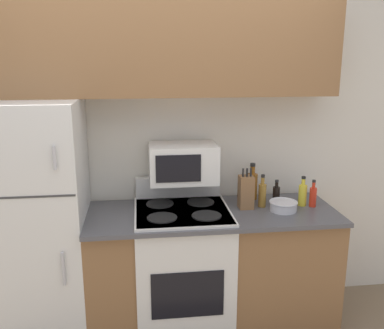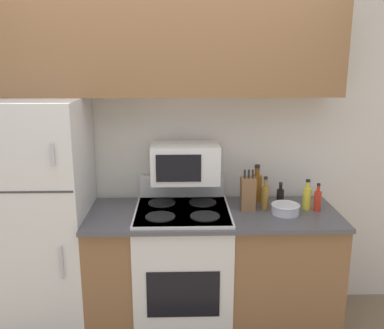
{
  "view_description": "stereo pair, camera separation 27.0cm",
  "coord_description": "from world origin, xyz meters",
  "px_view_note": "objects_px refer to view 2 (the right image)",
  "views": [
    {
      "loc": [
        -0.19,
        -2.5,
        1.95
      ],
      "look_at": [
        0.16,
        0.28,
        1.24
      ],
      "focal_mm": 40.0,
      "sensor_mm": 36.0,
      "label": 1
    },
    {
      "loc": [
        0.08,
        -2.52,
        1.95
      ],
      "look_at": [
        0.16,
        0.28,
        1.24
      ],
      "focal_mm": 40.0,
      "sensor_mm": 36.0,
      "label": 2
    }
  ],
  "objects_px": {
    "bottle_whiskey": "(257,187)",
    "bottle_soy_sauce": "(280,197)",
    "bottle_vinegar": "(265,196)",
    "bottle_cooking_spray": "(307,198)",
    "knife_block": "(248,193)",
    "stove": "(183,267)",
    "refrigerator": "(44,219)",
    "bowl": "(285,209)",
    "bottle_hot_sauce": "(318,200)",
    "microwave": "(185,163)"
  },
  "relations": [
    {
      "from": "knife_block",
      "to": "bottle_cooking_spray",
      "type": "bearing_deg",
      "value": -0.06
    },
    {
      "from": "stove",
      "to": "bottle_hot_sauce",
      "type": "relative_size",
      "value": 5.33
    },
    {
      "from": "knife_block",
      "to": "bottle_whiskey",
      "type": "bearing_deg",
      "value": 63.37
    },
    {
      "from": "refrigerator",
      "to": "bottle_cooking_spray",
      "type": "relative_size",
      "value": 7.64
    },
    {
      "from": "refrigerator",
      "to": "stove",
      "type": "xyz_separation_m",
      "value": [
        0.97,
        -0.02,
        -0.37
      ]
    },
    {
      "from": "knife_block",
      "to": "stove",
      "type": "bearing_deg",
      "value": -175.09
    },
    {
      "from": "bottle_soy_sauce",
      "to": "bottle_vinegar",
      "type": "bearing_deg",
      "value": -155.97
    },
    {
      "from": "bottle_cooking_spray",
      "to": "knife_block",
      "type": "bearing_deg",
      "value": 179.94
    },
    {
      "from": "stove",
      "to": "bottle_whiskey",
      "type": "height_order",
      "value": "bottle_whiskey"
    },
    {
      "from": "bottle_whiskey",
      "to": "bottle_cooking_spray",
      "type": "bearing_deg",
      "value": -30.55
    },
    {
      "from": "bowl",
      "to": "bottle_hot_sauce",
      "type": "distance_m",
      "value": 0.25
    },
    {
      "from": "bottle_vinegar",
      "to": "microwave",
      "type": "bearing_deg",
      "value": 170.17
    },
    {
      "from": "microwave",
      "to": "bowl",
      "type": "distance_m",
      "value": 0.77
    },
    {
      "from": "stove",
      "to": "knife_block",
      "type": "relative_size",
      "value": 3.59
    },
    {
      "from": "bowl",
      "to": "bottle_whiskey",
      "type": "height_order",
      "value": "bottle_whiskey"
    },
    {
      "from": "bottle_vinegar",
      "to": "bottle_cooking_spray",
      "type": "bearing_deg",
      "value": -2.42
    },
    {
      "from": "knife_block",
      "to": "bottle_cooking_spray",
      "type": "distance_m",
      "value": 0.42
    },
    {
      "from": "bottle_whiskey",
      "to": "bottle_soy_sauce",
      "type": "bearing_deg",
      "value": -39.62
    },
    {
      "from": "bottle_hot_sauce",
      "to": "refrigerator",
      "type": "bearing_deg",
      "value": 179.64
    },
    {
      "from": "bottle_whiskey",
      "to": "bottle_soy_sauce",
      "type": "relative_size",
      "value": 1.56
    },
    {
      "from": "bottle_vinegar",
      "to": "bottle_hot_sauce",
      "type": "relative_size",
      "value": 1.2
    },
    {
      "from": "stove",
      "to": "knife_block",
      "type": "bearing_deg",
      "value": 4.91
    },
    {
      "from": "stove",
      "to": "bottle_soy_sauce",
      "type": "bearing_deg",
      "value": 8.57
    },
    {
      "from": "bottle_whiskey",
      "to": "bottle_soy_sauce",
      "type": "distance_m",
      "value": 0.2
    },
    {
      "from": "stove",
      "to": "bottle_soy_sauce",
      "type": "height_order",
      "value": "same"
    },
    {
      "from": "stove",
      "to": "bottle_cooking_spray",
      "type": "distance_m",
      "value": 1.02
    },
    {
      "from": "knife_block",
      "to": "bottle_vinegar",
      "type": "xyz_separation_m",
      "value": [
        0.12,
        0.01,
        -0.03
      ]
    },
    {
      "from": "bowl",
      "to": "bottle_vinegar",
      "type": "bearing_deg",
      "value": 140.74
    },
    {
      "from": "knife_block",
      "to": "bottle_hot_sauce",
      "type": "bearing_deg",
      "value": -3.76
    },
    {
      "from": "stove",
      "to": "bowl",
      "type": "relative_size",
      "value": 5.33
    },
    {
      "from": "knife_block",
      "to": "bottle_whiskey",
      "type": "height_order",
      "value": "knife_block"
    },
    {
      "from": "stove",
      "to": "bottle_cooking_spray",
      "type": "relative_size",
      "value": 4.85
    },
    {
      "from": "bowl",
      "to": "bottle_soy_sauce",
      "type": "relative_size",
      "value": 1.11
    },
    {
      "from": "bowl",
      "to": "microwave",
      "type": "bearing_deg",
      "value": 163.81
    },
    {
      "from": "knife_block",
      "to": "bowl",
      "type": "distance_m",
      "value": 0.28
    },
    {
      "from": "microwave",
      "to": "bottle_cooking_spray",
      "type": "xyz_separation_m",
      "value": [
        0.86,
        -0.11,
        -0.23
      ]
    },
    {
      "from": "bottle_whiskey",
      "to": "bottle_soy_sauce",
      "type": "xyz_separation_m",
      "value": [
        0.15,
        -0.13,
        -0.04
      ]
    },
    {
      "from": "bottle_vinegar",
      "to": "bottle_hot_sauce",
      "type": "distance_m",
      "value": 0.37
    },
    {
      "from": "bottle_soy_sauce",
      "to": "microwave",
      "type": "bearing_deg",
      "value": 176.45
    },
    {
      "from": "knife_block",
      "to": "bowl",
      "type": "height_order",
      "value": "knife_block"
    },
    {
      "from": "refrigerator",
      "to": "microwave",
      "type": "xyz_separation_m",
      "value": [
        1.0,
        0.13,
        0.37
      ]
    },
    {
      "from": "bowl",
      "to": "bottle_whiskey",
      "type": "relative_size",
      "value": 0.71
    },
    {
      "from": "microwave",
      "to": "bottle_vinegar",
      "type": "bearing_deg",
      "value": -9.83
    },
    {
      "from": "microwave",
      "to": "bottle_vinegar",
      "type": "height_order",
      "value": "microwave"
    },
    {
      "from": "bottle_soy_sauce",
      "to": "refrigerator",
      "type": "bearing_deg",
      "value": -177.03
    },
    {
      "from": "stove",
      "to": "microwave",
      "type": "height_order",
      "value": "microwave"
    },
    {
      "from": "knife_block",
      "to": "bottle_hot_sauce",
      "type": "distance_m",
      "value": 0.49
    },
    {
      "from": "knife_block",
      "to": "bottle_cooking_spray",
      "type": "height_order",
      "value": "knife_block"
    },
    {
      "from": "stove",
      "to": "bottle_hot_sauce",
      "type": "bearing_deg",
      "value": 0.46
    },
    {
      "from": "stove",
      "to": "bottle_hot_sauce",
      "type": "height_order",
      "value": "bottle_hot_sauce"
    }
  ]
}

